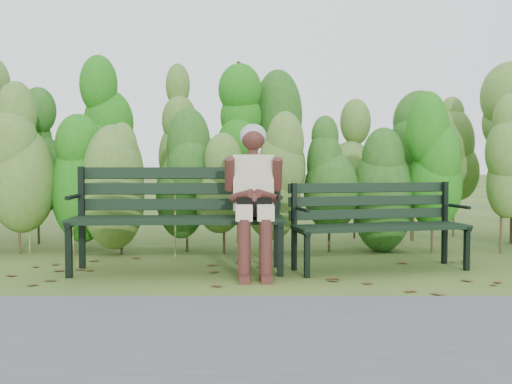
{
  "coord_description": "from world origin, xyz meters",
  "views": [
    {
      "loc": [
        -0.01,
        -5.48,
        1.06
      ],
      "look_at": [
        0.0,
        0.35,
        0.75
      ],
      "focal_mm": 42.0,
      "sensor_mm": 36.0,
      "label": 1
    }
  ],
  "objects": [
    {
      "name": "seated_woman",
      "position": [
        -0.02,
        0.07,
        0.8
      ],
      "size": [
        0.55,
        0.8,
        1.4
      ],
      "color": "beige",
      "rests_on": "ground"
    },
    {
      "name": "bench_right",
      "position": [
        1.18,
        0.32,
        0.5
      ],
      "size": [
        1.76,
        0.91,
        0.84
      ],
      "color": "black",
      "rests_on": "ground"
    },
    {
      "name": "footpath",
      "position": [
        0.0,
        -2.2,
        0.01
      ],
      "size": [
        60.0,
        2.5,
        0.01
      ],
      "primitive_type": "cube",
      "color": "#474749",
      "rests_on": "ground"
    },
    {
      "name": "hedge_band",
      "position": [
        0.0,
        1.86,
        1.26
      ],
      "size": [
        11.04,
        1.67,
        2.42
      ],
      "color": "#47381E",
      "rests_on": "ground"
    },
    {
      "name": "bench_left",
      "position": [
        -0.75,
        0.24,
        0.59
      ],
      "size": [
        2.02,
        0.73,
        1.0
      ],
      "color": "black",
      "rests_on": "ground"
    },
    {
      "name": "leaf_litter",
      "position": [
        0.32,
        -0.14,
        0.0
      ],
      "size": [
        5.69,
        2.16,
        0.01
      ],
      "color": "brown",
      "rests_on": "ground"
    },
    {
      "name": "ground",
      "position": [
        0.0,
        0.0,
        0.0
      ],
      "size": [
        80.0,
        80.0,
        0.0
      ],
      "primitive_type": "plane",
      "color": "#335321"
    }
  ]
}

